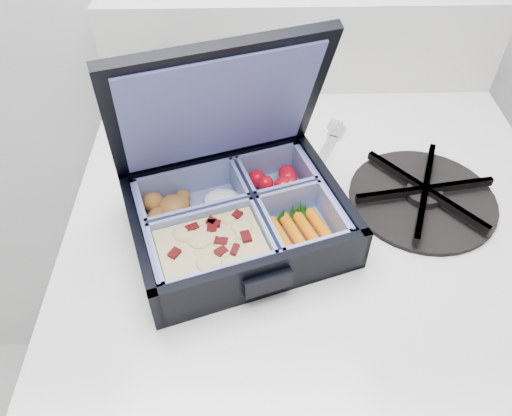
{
  "coord_description": "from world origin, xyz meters",
  "views": [
    {
      "loc": [
        -0.25,
        1.32,
        1.2
      ],
      "look_at": [
        -0.24,
        1.67,
        0.84
      ],
      "focal_mm": 35.0,
      "sensor_mm": 36.0,
      "label": 1
    }
  ],
  "objects_px": {
    "bento_box": "(238,219)",
    "fork": "(315,168)",
    "stove": "(296,371)",
    "burner_grate": "(424,193)"
  },
  "relations": [
    {
      "from": "bento_box",
      "to": "fork",
      "type": "height_order",
      "value": "bento_box"
    },
    {
      "from": "stove",
      "to": "burner_grate",
      "type": "relative_size",
      "value": 4.99
    },
    {
      "from": "stove",
      "to": "bento_box",
      "type": "height_order",
      "value": "bento_box"
    },
    {
      "from": "bento_box",
      "to": "burner_grate",
      "type": "xyz_separation_m",
      "value": [
        0.2,
        0.05,
        -0.01
      ]
    },
    {
      "from": "stove",
      "to": "fork",
      "type": "relative_size",
      "value": 4.9
    },
    {
      "from": "fork",
      "to": "bento_box",
      "type": "bearing_deg",
      "value": -105.18
    },
    {
      "from": "fork",
      "to": "stove",
      "type": "bearing_deg",
      "value": -67.64
    },
    {
      "from": "burner_grate",
      "to": "fork",
      "type": "bearing_deg",
      "value": 154.24
    },
    {
      "from": "stove",
      "to": "bento_box",
      "type": "bearing_deg",
      "value": -151.79
    },
    {
      "from": "burner_grate",
      "to": "fork",
      "type": "height_order",
      "value": "burner_grate"
    }
  ]
}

